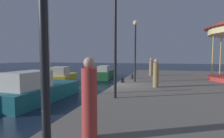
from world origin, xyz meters
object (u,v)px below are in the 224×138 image
motorboat_green (105,73)px  lamp_post_mid_promenade (115,26)px  bollard_south (123,80)px  motorboat_yellow (61,77)px  bollard_north (132,76)px  person_mid_promenade (151,67)px  lamp_post_far_end (135,40)px  sailboat_teal (38,90)px  person_by_the_water (156,74)px  person_far_corner (89,101)px

motorboat_green → lamp_post_mid_promenade: (4.60, -12.84, 3.35)m
motorboat_green → bollard_south: (3.99, -8.26, 0.41)m
motorboat_yellow → bollard_north: bearing=-7.6°
bollard_north → person_mid_promenade: (1.43, 2.97, 0.60)m
motorboat_yellow → lamp_post_far_end: (7.71, -2.50, 3.21)m
lamp_post_far_end → bollard_south: size_ratio=11.13×
bollard_south → person_mid_promenade: size_ratio=0.23×
sailboat_teal → lamp_post_far_end: (5.23, 4.00, 3.14)m
sailboat_teal → lamp_post_far_end: size_ratio=1.44×
bollard_north → person_mid_promenade: size_ratio=0.23×
lamp_post_mid_promenade → bollard_north: size_ratio=11.60×
lamp_post_far_end → bollard_north: 3.25m
sailboat_teal → person_mid_promenade: (6.21, 8.51, 0.91)m
lamp_post_mid_promenade → bollard_north: lamp_post_mid_promenade is taller
motorboat_green → motorboat_yellow: bearing=-119.6°
motorboat_green → bollard_south: motorboat_green is taller
sailboat_teal → lamp_post_mid_promenade: 6.12m
motorboat_yellow → bollard_north: (7.25, -0.97, 0.38)m
motorboat_green → bollard_north: size_ratio=13.80×
person_by_the_water → person_far_corner: size_ratio=0.94×
person_mid_promenade → person_by_the_water: bearing=-85.3°
person_far_corner → sailboat_teal: bearing=137.3°
lamp_post_mid_promenade → bollard_north: (-0.26, 6.73, -2.94)m
sailboat_teal → bollard_south: (4.43, 3.38, 0.31)m
motorboat_green → person_by_the_water: bearing=-56.8°
motorboat_yellow → person_by_the_water: (9.22, -4.47, 0.98)m
sailboat_teal → person_by_the_water: sailboat_teal is taller
bollard_north → person_far_corner: bearing=-86.5°
lamp_post_mid_promenade → person_mid_promenade: lamp_post_mid_promenade is taller
sailboat_teal → person_far_corner: bearing=-42.7°
lamp_post_mid_promenade → person_far_corner: (0.38, -3.81, -2.29)m
bollard_south → person_far_corner: size_ratio=0.22×
motorboat_yellow → person_mid_promenade: (8.68, 2.00, 0.98)m
motorboat_yellow → person_far_corner: (7.89, -11.50, 1.03)m
person_far_corner → bollard_south: bearing=96.7°
lamp_post_far_end → lamp_post_mid_promenade: bearing=-92.1°
motorboat_green → bollard_north: (4.33, -6.11, 0.41)m
motorboat_green → lamp_post_far_end: (4.78, -7.65, 3.23)m
bollard_north → lamp_post_far_end: bearing=-73.6°
sailboat_teal → bollard_north: (4.78, 5.53, 0.31)m
bollard_north → motorboat_green: bearing=125.3°
motorboat_green → lamp_post_mid_promenade: size_ratio=1.19×
bollard_south → person_by_the_water: size_ratio=0.24×
motorboat_yellow → bollard_south: 7.59m
bollard_south → lamp_post_far_end: bearing=37.8°
sailboat_teal → person_far_corner: (5.41, -5.00, 0.96)m
person_mid_promenade → bollard_north: bearing=-115.7°
motorboat_yellow → bollard_south: motorboat_yellow is taller
lamp_post_mid_promenade → person_far_corner: bearing=-84.4°
person_by_the_water → bollard_north: bearing=119.3°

